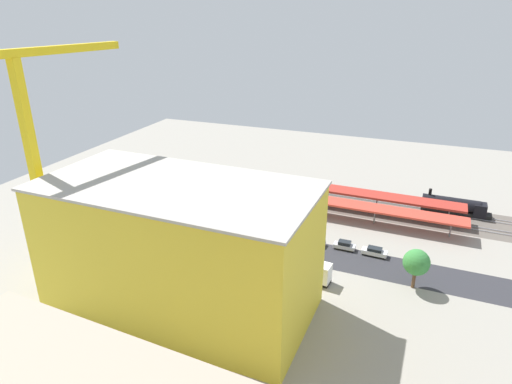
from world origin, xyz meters
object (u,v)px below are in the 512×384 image
at_px(parked_car_1, 344,246).
at_px(construction_building, 180,249).
at_px(parked_car_0, 374,252).
at_px(street_tree_4, 151,215).
at_px(street_tree_1, 137,211).
at_px(street_tree_2, 221,224).
at_px(locomotive, 456,206).
at_px(parked_car_6, 201,219).
at_px(tower_crane, 42,156).
at_px(platform_canopy_near, 307,198).
at_px(box_truck_0, 151,235).
at_px(box_truck_1, 305,270).
at_px(street_tree_0, 180,219).
at_px(parked_car_2, 313,241).
at_px(platform_canopy_far, 312,186).
at_px(parked_car_5, 229,224).
at_px(street_tree_3, 135,210).
at_px(street_tree_5, 416,263).
at_px(parked_car_7, 180,215).
at_px(parked_car_3, 283,237).
at_px(traffic_light, 214,229).

distance_m(parked_car_1, construction_building, 35.06).
height_order(parked_car_0, street_tree_4, street_tree_4).
distance_m(street_tree_1, street_tree_2, 19.30).
distance_m(locomotive, parked_car_6, 58.00).
distance_m(parked_car_1, tower_crane, 55.94).
bearing_deg(platform_canopy_near, box_truck_0, 44.95).
relative_size(box_truck_0, box_truck_1, 0.98).
height_order(street_tree_0, street_tree_2, street_tree_0).
xyz_separation_m(locomotive, box_truck_1, (25.05, 38.34, -0.08)).
distance_m(tower_crane, box_truck_1, 46.58).
distance_m(locomotive, box_truck_1, 45.80).
height_order(box_truck_0, street_tree_2, street_tree_2).
bearing_deg(parked_car_2, construction_building, 61.85).
height_order(platform_canopy_near, platform_canopy_far, platform_canopy_far).
bearing_deg(box_truck_1, parked_car_2, -81.75).
distance_m(street_tree_1, street_tree_4, 4.09).
xyz_separation_m(parked_car_0, parked_car_1, (5.80, -0.37, 0.02)).
bearing_deg(street_tree_1, street_tree_2, -179.42).
height_order(locomotive, parked_car_2, locomotive).
height_order(parked_car_5, box_truck_0, box_truck_0).
distance_m(parked_car_1, street_tree_3, 42.97).
bearing_deg(street_tree_1, street_tree_4, 167.06).
xyz_separation_m(box_truck_1, street_tree_3, (37.33, -3.60, 3.61)).
bearing_deg(parked_car_0, street_tree_5, 131.60).
xyz_separation_m(parked_car_7, box_truck_1, (-32.57, 13.18, 1.00)).
distance_m(platform_canopy_near, street_tree_4, 35.03).
height_order(parked_car_3, construction_building, construction_building).
bearing_deg(parked_car_5, parked_car_6, -0.45).
distance_m(platform_canopy_far, locomotive, 33.06).
xyz_separation_m(parked_car_3, tower_crane, (30.74, 27.36, 21.82)).
bearing_deg(street_tree_3, parked_car_7, -116.38).
relative_size(parked_car_0, parked_car_5, 1.06).
bearing_deg(parked_car_3, locomotive, -141.56).
bearing_deg(parked_car_1, street_tree_2, 18.43).
relative_size(parked_car_3, box_truck_1, 0.43).
distance_m(platform_canopy_far, construction_building, 48.52).
bearing_deg(street_tree_5, street_tree_0, 0.58).
bearing_deg(parked_car_7, parked_car_1, 179.49).
distance_m(street_tree_3, traffic_light, 17.61).
bearing_deg(parked_car_3, box_truck_1, 123.66).
distance_m(street_tree_2, street_tree_3, 18.88).
bearing_deg(tower_crane, street_tree_4, -104.29).
distance_m(box_truck_0, street_tree_5, 50.10).
distance_m(parked_car_6, street_tree_5, 45.99).
bearing_deg(parked_car_7, box_truck_1, 157.97).
relative_size(parked_car_3, street_tree_0, 0.49).
bearing_deg(box_truck_1, parked_car_3, -56.34).
bearing_deg(box_truck_1, street_tree_2, -15.74).
relative_size(street_tree_4, street_tree_5, 1.06).
relative_size(parked_car_6, street_tree_1, 0.61).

